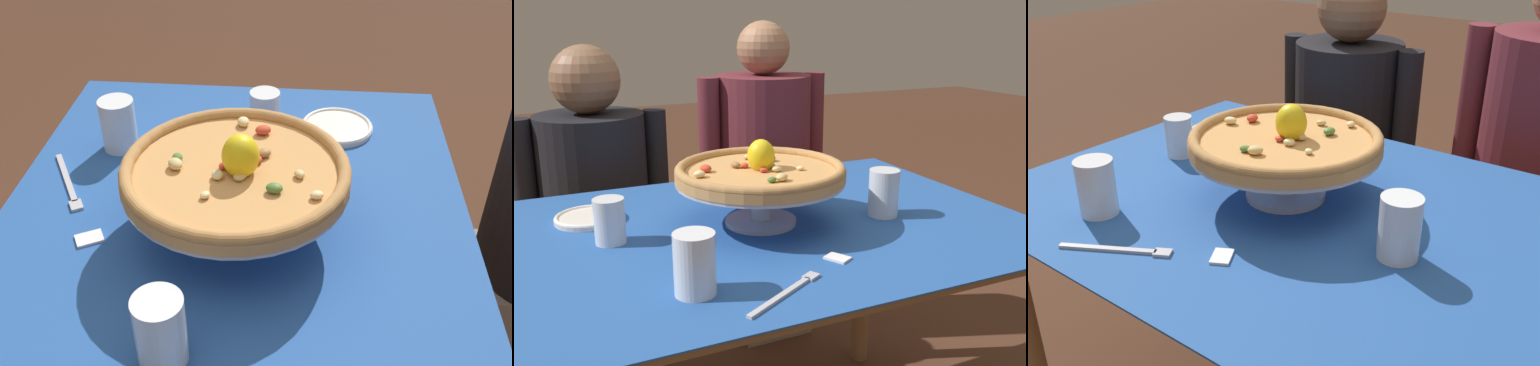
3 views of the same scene
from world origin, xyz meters
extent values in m
cylinder|color=olive|center=(-0.54, -0.38, 0.36)|extent=(0.06, 0.06, 0.72)
cylinder|color=olive|center=(-0.54, 0.38, 0.36)|extent=(0.06, 0.06, 0.72)
cube|color=olive|center=(0.00, 0.00, 0.73)|extent=(1.20, 0.89, 0.02)
cube|color=#23519E|center=(0.00, 0.00, 0.75)|extent=(1.24, 0.93, 0.00)
cylinder|color=#B7B7C1|center=(-0.03, 0.01, 0.76)|extent=(0.18, 0.18, 0.01)
cylinder|color=#B7B7C1|center=(-0.03, 0.01, 0.81)|extent=(0.05, 0.05, 0.09)
cylinder|color=#B7B7C1|center=(-0.03, 0.01, 0.86)|extent=(0.41, 0.41, 0.01)
cylinder|color=tan|center=(-0.03, 0.01, 0.87)|extent=(0.41, 0.41, 0.02)
torus|color=#AF7D47|center=(-0.03, 0.01, 0.89)|extent=(0.41, 0.41, 0.02)
ellipsoid|color=#C63D28|center=(-0.06, 0.05, 0.89)|extent=(0.03, 0.02, 0.01)
ellipsoid|color=#C63D28|center=(-0.03, -0.01, 0.89)|extent=(0.02, 0.02, 0.01)
ellipsoid|color=tan|center=(-0.02, -0.10, 0.90)|extent=(0.04, 0.04, 0.02)
ellipsoid|color=#4C7533|center=(-0.05, -0.10, 0.89)|extent=(0.03, 0.03, 0.01)
ellipsoid|color=tan|center=(-0.02, 0.13, 0.89)|extent=(0.03, 0.03, 0.01)
ellipsoid|color=beige|center=(0.04, 0.16, 0.89)|extent=(0.03, 0.03, 0.01)
ellipsoid|color=#C63D28|center=(-0.16, 0.05, 0.90)|extent=(0.03, 0.04, 0.02)
ellipsoid|color=tan|center=(0.00, 0.02, 0.89)|extent=(0.03, 0.03, 0.01)
ellipsoid|color=beige|center=(-0.18, 0.01, 0.89)|extent=(0.03, 0.03, 0.02)
ellipsoid|color=#996B42|center=(-0.08, 0.06, 0.89)|extent=(0.03, 0.03, 0.01)
ellipsoid|color=beige|center=(0.00, -0.02, 0.89)|extent=(0.03, 0.02, 0.01)
ellipsoid|color=#4C7533|center=(-0.03, 0.01, 0.89)|extent=(0.03, 0.02, 0.02)
ellipsoid|color=beige|center=(0.06, -0.03, 0.89)|extent=(0.02, 0.02, 0.01)
ellipsoid|color=#4C7533|center=(0.03, 0.08, 0.89)|extent=(0.03, 0.03, 0.02)
ellipsoid|color=yellow|center=(-0.02, 0.02, 0.92)|extent=(0.09, 0.09, 0.08)
cylinder|color=white|center=(-0.29, -0.28, 0.81)|extent=(0.08, 0.08, 0.12)
cylinder|color=silver|center=(-0.29, -0.28, 0.78)|extent=(0.07, 0.07, 0.05)
cylinder|color=white|center=(0.28, -0.06, 0.81)|extent=(0.08, 0.08, 0.12)
cylinder|color=silver|center=(0.28, -0.06, 0.79)|extent=(0.07, 0.07, 0.08)
cylinder|color=white|center=(-0.39, 0.04, 0.80)|extent=(0.07, 0.07, 0.10)
cylinder|color=silver|center=(-0.39, 0.04, 0.79)|extent=(0.06, 0.06, 0.07)
cylinder|color=silver|center=(-0.41, 0.21, 0.76)|extent=(0.17, 0.17, 0.01)
torus|color=white|center=(-0.41, 0.21, 0.76)|extent=(0.17, 0.17, 0.01)
cube|color=#B7B7C1|center=(-0.16, -0.37, 0.75)|extent=(0.17, 0.10, 0.01)
cube|color=#B7B7C1|center=(-0.07, -0.32, 0.75)|extent=(0.04, 0.04, 0.01)
cube|color=white|center=(0.03, -0.26, 0.75)|extent=(0.06, 0.06, 0.00)
camera|label=1|loc=(0.86, 0.13, 1.50)|focal=42.69mm
camera|label=2|loc=(-0.58, -1.23, 1.25)|focal=40.96mm
camera|label=3|loc=(0.65, -0.89, 1.32)|focal=40.02mm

